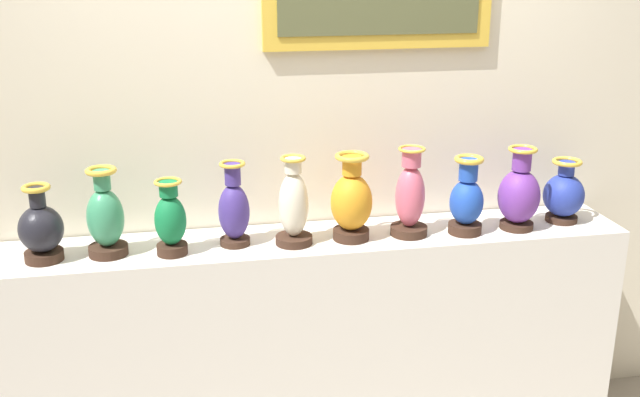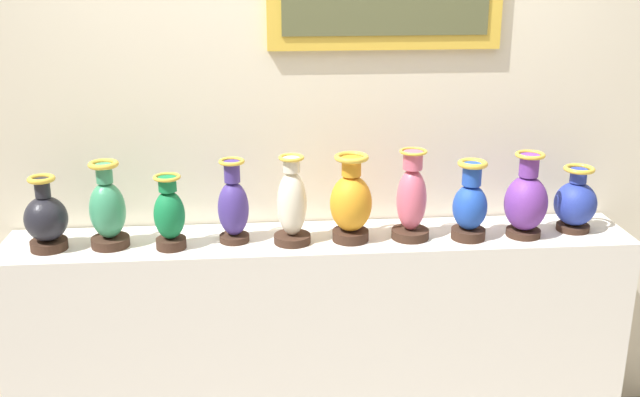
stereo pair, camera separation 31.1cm
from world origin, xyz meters
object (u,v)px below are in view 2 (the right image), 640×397
vase_jade (108,211)px  vase_sapphire (470,205)px  vase_rose (411,201)px  vase_violet (526,201)px  vase_emerald (169,215)px  vase_amber (351,203)px  vase_onyx (46,219)px  vase_indigo (233,207)px  vase_cobalt (575,203)px  vase_ivory (292,206)px

vase_jade → vase_sapphire: bearing=-1.5°
vase_rose → vase_sapphire: vase_rose is taller
vase_sapphire → vase_violet: 0.24m
vase_emerald → vase_sapphire: vase_sapphire is taller
vase_violet → vase_amber: bearing=179.0°
vase_emerald → vase_rose: vase_rose is taller
vase_onyx → vase_sapphire: (1.72, -0.03, 0.02)m
vase_jade → vase_violet: 1.72m
vase_onyx → vase_indigo: (0.74, 0.03, 0.02)m
vase_rose → vase_onyx: bearing=179.9°
vase_cobalt → vase_jade: bearing=-179.5°
vase_ivory → vase_onyx: bearing=179.3°
vase_jade → vase_rose: vase_rose is taller
vase_amber → vase_rose: 0.25m
vase_emerald → vase_ivory: vase_ivory is taller
vase_onyx → vase_violet: (1.96, -0.02, 0.03)m
vase_ivory → vase_rose: (0.49, 0.01, 0.00)m
vase_emerald → vase_ivory: 0.49m
vase_onyx → vase_rose: size_ratio=0.81×
vase_violet → vase_cobalt: vase_violet is taller
vase_emerald → vase_amber: (0.74, 0.02, 0.02)m
vase_rose → vase_violet: 0.48m
vase_jade → vase_amber: size_ratio=0.97×
vase_sapphire → vase_emerald: bearing=-179.9°
vase_indigo → vase_rose: bearing=-2.1°
vase_ivory → vase_cobalt: 1.21m
vase_indigo → vase_sapphire: size_ratio=1.04×
vase_amber → vase_onyx: bearing=179.8°
vase_amber → vase_cobalt: vase_amber is taller
vase_onyx → vase_emerald: 0.49m
vase_indigo → vase_amber: size_ratio=0.95×
vase_rose → vase_violet: (0.48, -0.02, -0.01)m
vase_ivory → vase_amber: 0.24m
vase_emerald → vase_amber: vase_amber is taller
vase_violet → vase_jade: bearing=179.0°
vase_rose → vase_sapphire: bearing=-5.9°
vase_rose → vase_cobalt: size_ratio=1.34×
vase_onyx → vase_emerald: bearing=-3.3°
vase_emerald → vase_ivory: (0.49, 0.02, 0.02)m
vase_sapphire → vase_cobalt: (0.48, 0.06, -0.02)m
vase_onyx → vase_ivory: size_ratio=0.83×
vase_onyx → vase_indigo: bearing=2.0°
vase_indigo → vase_rose: size_ratio=0.92×
vase_jade → vase_sapphire: (1.48, -0.04, -0.01)m
vase_jade → vase_indigo: size_ratio=1.02×
vase_indigo → vase_cobalt: 1.45m
vase_onyx → vase_cobalt: 2.20m
vase_ivory → vase_violet: (0.98, -0.01, -0.01)m
vase_emerald → vase_indigo: (0.25, 0.05, 0.01)m
vase_amber → vase_cobalt: 0.97m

